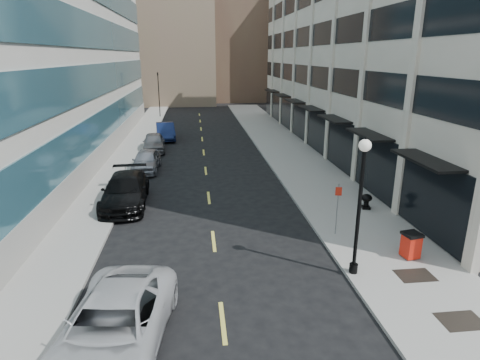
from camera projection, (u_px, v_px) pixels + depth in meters
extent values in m
cube|color=gray|center=(303.00, 167.00, 30.89)|extent=(5.00, 80.00, 0.15)
cube|color=gray|center=(117.00, 173.00, 29.39)|extent=(3.00, 80.00, 0.15)
cube|color=beige|center=(391.00, 47.00, 35.89)|extent=(14.00, 46.00, 18.00)
cube|color=black|center=(311.00, 126.00, 37.23)|extent=(0.18, 46.00, 3.60)
cube|color=black|center=(314.00, 76.00, 35.89)|extent=(0.12, 46.00, 1.80)
cube|color=black|center=(316.00, 35.00, 34.85)|extent=(0.12, 46.00, 1.80)
cube|color=beige|center=(418.00, 40.00, 19.01)|extent=(0.35, 0.60, 18.00)
cube|color=beige|center=(366.00, 43.00, 24.71)|extent=(0.35, 0.60, 18.00)
cube|color=beige|center=(334.00, 46.00, 30.40)|extent=(0.35, 0.60, 18.00)
cube|color=beige|center=(312.00, 47.00, 36.09)|extent=(0.35, 0.60, 18.00)
cube|color=beige|center=(295.00, 48.00, 41.78)|extent=(0.35, 0.60, 18.00)
cube|color=beige|center=(283.00, 49.00, 47.47)|extent=(0.35, 0.60, 18.00)
cube|color=beige|center=(273.00, 50.00, 53.17)|extent=(0.35, 0.60, 18.00)
cube|color=black|center=(425.00, 160.00, 17.62)|extent=(1.30, 4.00, 0.12)
cube|color=black|center=(369.00, 134.00, 23.31)|extent=(1.30, 4.00, 0.12)
cube|color=black|center=(334.00, 119.00, 29.00)|extent=(1.30, 4.00, 0.12)
cube|color=black|center=(311.00, 108.00, 34.69)|extent=(1.30, 4.00, 0.12)
cube|color=black|center=(294.00, 101.00, 40.39)|extent=(1.30, 4.00, 0.12)
cube|color=black|center=(282.00, 95.00, 46.08)|extent=(1.30, 4.00, 0.12)
cube|color=black|center=(272.00, 91.00, 51.77)|extent=(1.30, 4.00, 0.12)
cube|color=beige|center=(0.00, 33.00, 32.06)|extent=(16.00, 46.00, 20.00)
cube|color=gray|center=(113.00, 142.00, 35.63)|extent=(0.20, 46.00, 1.80)
cube|color=#306271|center=(111.00, 119.00, 35.00)|extent=(0.14, 45.60, 2.40)
cube|color=#306271|center=(107.00, 78.00, 33.96)|extent=(0.14, 45.60, 2.40)
cube|color=#306271|center=(103.00, 34.00, 32.92)|extent=(0.14, 45.60, 2.40)
cube|color=#7B6250|center=(173.00, 22.00, 71.05)|extent=(14.00, 18.00, 28.00)
cube|color=brown|center=(238.00, 7.00, 75.24)|extent=(12.00, 16.00, 34.00)
cube|color=#7B6250|center=(126.00, 41.00, 80.36)|extent=(12.00, 14.00, 22.00)
cube|color=beige|center=(296.00, 45.00, 72.70)|extent=(10.00, 14.00, 20.00)
cube|color=black|center=(461.00, 321.00, 12.85)|extent=(1.40, 1.00, 0.01)
cube|color=black|center=(415.00, 275.00, 15.51)|extent=(1.40, 1.00, 0.01)
cube|color=#D8CC4C|center=(223.00, 322.00, 13.03)|extent=(0.15, 2.20, 0.01)
cube|color=#D8CC4C|center=(214.00, 241.00, 18.72)|extent=(0.15, 2.20, 0.01)
cube|color=#D8CC4C|center=(209.00, 198.00, 24.42)|extent=(0.15, 2.20, 0.01)
cube|color=#D8CC4C|center=(206.00, 171.00, 30.11)|extent=(0.15, 2.20, 0.01)
cube|color=#D8CC4C|center=(204.00, 152.00, 35.80)|extent=(0.15, 2.20, 0.01)
cube|color=#D8CC4C|center=(202.00, 139.00, 41.49)|extent=(0.15, 2.20, 0.01)
cube|color=#D8CC4C|center=(201.00, 129.00, 47.18)|extent=(0.15, 2.20, 0.01)
cube|color=#D8CC4C|center=(200.00, 121.00, 52.88)|extent=(0.15, 2.20, 0.01)
cube|color=#D8CC4C|center=(199.00, 115.00, 58.57)|extent=(0.15, 2.20, 0.01)
cylinder|color=black|center=(159.00, 96.00, 55.19)|extent=(0.12, 0.12, 6.00)
imported|color=black|center=(158.00, 73.00, 54.30)|extent=(0.66, 0.66, 1.98)
imported|color=silver|center=(114.00, 327.00, 11.49)|extent=(3.57, 6.46, 1.71)
imported|color=black|center=(125.00, 191.00, 23.00)|extent=(2.65, 6.09, 1.74)
imported|color=gray|center=(146.00, 161.00, 29.91)|extent=(2.02, 4.70, 1.58)
imported|color=#131F49|center=(165.00, 131.00, 41.11)|extent=(2.34, 5.29, 1.69)
imported|color=slate|center=(154.00, 142.00, 36.04)|extent=(2.25, 4.86, 1.61)
cube|color=red|center=(411.00, 246.00, 16.74)|extent=(0.71, 0.71, 0.99)
cube|color=black|center=(412.00, 234.00, 16.58)|extent=(0.80, 0.80, 0.12)
cylinder|color=black|center=(401.00, 252.00, 17.16)|extent=(0.06, 0.22, 0.22)
cylinder|color=black|center=(410.00, 251.00, 17.20)|extent=(0.06, 0.22, 0.22)
cylinder|color=black|center=(353.00, 268.00, 15.68)|extent=(0.33, 0.33, 0.37)
cylinder|color=black|center=(359.00, 211.00, 14.97)|extent=(0.14, 0.14, 4.73)
sphere|color=silver|center=(365.00, 145.00, 14.22)|extent=(0.45, 0.45, 0.45)
cone|color=black|center=(366.00, 138.00, 14.15)|extent=(0.12, 0.12, 0.19)
cylinder|color=slate|center=(337.00, 209.00, 18.76)|extent=(0.05, 0.05, 2.52)
cube|color=#A2190A|center=(339.00, 191.00, 18.47)|extent=(0.29, 0.09, 0.40)
cube|color=black|center=(366.00, 207.00, 22.29)|extent=(0.52, 0.52, 0.13)
cylinder|color=black|center=(366.00, 203.00, 22.21)|extent=(0.28, 0.28, 0.43)
ellipsoid|color=black|center=(367.00, 198.00, 22.12)|extent=(0.60, 0.60, 0.42)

